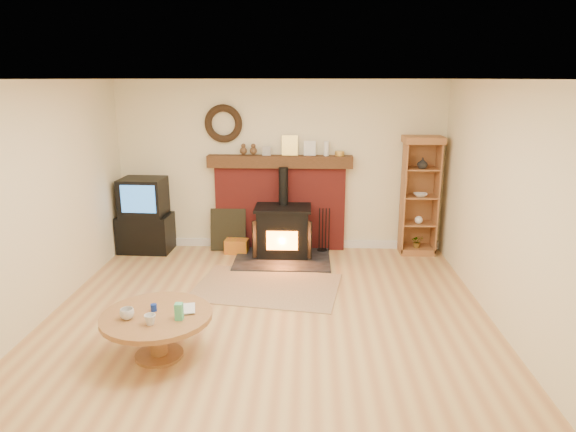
{
  "coord_description": "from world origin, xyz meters",
  "views": [
    {
      "loc": [
        0.44,
        -5.06,
        2.61
      ],
      "look_at": [
        0.19,
        1.0,
        0.98
      ],
      "focal_mm": 32.0,
      "sensor_mm": 36.0,
      "label": 1
    }
  ],
  "objects_px": {
    "wood_stove": "(283,233)",
    "tv_unit": "(145,217)",
    "coffee_table": "(157,322)",
    "curio_cabinet": "(419,196)"
  },
  "relations": [
    {
      "from": "curio_cabinet",
      "to": "coffee_table",
      "type": "bearing_deg",
      "value": -133.99
    },
    {
      "from": "coffee_table",
      "to": "curio_cabinet",
      "type": "bearing_deg",
      "value": 46.01
    },
    {
      "from": "tv_unit",
      "to": "wood_stove",
      "type": "bearing_deg",
      "value": -5.13
    },
    {
      "from": "tv_unit",
      "to": "coffee_table",
      "type": "xyz_separation_m",
      "value": [
        1.09,
        -3.13,
        -0.19
      ]
    },
    {
      "from": "curio_cabinet",
      "to": "coffee_table",
      "type": "distance_m",
      "value": 4.5
    },
    {
      "from": "curio_cabinet",
      "to": "tv_unit",
      "type": "bearing_deg",
      "value": -178.85
    },
    {
      "from": "wood_stove",
      "to": "coffee_table",
      "type": "xyz_separation_m",
      "value": [
        -1.06,
        -2.94,
        -0.01
      ]
    },
    {
      "from": "wood_stove",
      "to": "coffee_table",
      "type": "height_order",
      "value": "wood_stove"
    },
    {
      "from": "wood_stove",
      "to": "tv_unit",
      "type": "distance_m",
      "value": 2.16
    },
    {
      "from": "wood_stove",
      "to": "tv_unit",
      "type": "xyz_separation_m",
      "value": [
        -2.14,
        0.19,
        0.17
      ]
    }
  ]
}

